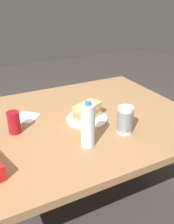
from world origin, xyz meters
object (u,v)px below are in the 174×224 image
object	(u,v)px
paper_plate	(87,119)
water_bottle_tall	(89,125)
dining_table	(66,132)
soda_can_red	(14,122)
sandwich	(87,111)
plastic_cup_stack	(125,120)

from	to	relation	value
paper_plate	water_bottle_tall	xyz separation A→B (m)	(-0.11, -0.24, 0.10)
dining_table	soda_can_red	size ratio (longest dim) A/B	12.58
paper_plate	soda_can_red	bearing A→B (deg)	173.62
dining_table	sandwich	bearing A→B (deg)	-19.18
dining_table	plastic_cup_stack	distance (m)	0.38
plastic_cup_stack	water_bottle_tall	bearing A→B (deg)	-174.59
dining_table	plastic_cup_stack	bearing A→B (deg)	-48.52
dining_table	soda_can_red	xyz separation A→B (m)	(-0.29, 0.00, 0.14)
soda_can_red	dining_table	bearing A→B (deg)	-0.19
dining_table	sandwich	world-z (taller)	sandwich
dining_table	water_bottle_tall	world-z (taller)	water_bottle_tall
sandwich	plastic_cup_stack	distance (m)	0.25
water_bottle_tall	plastic_cup_stack	xyz separation A→B (m)	(0.23, 0.02, -0.04)
paper_plate	plastic_cup_stack	bearing A→B (deg)	-62.18
sandwich	soda_can_red	size ratio (longest dim) A/B	1.64
paper_plate	soda_can_red	xyz separation A→B (m)	(-0.41, 0.05, 0.06)
soda_can_red	plastic_cup_stack	xyz separation A→B (m)	(0.52, -0.26, 0.01)
sandwich	water_bottle_tall	xyz separation A→B (m)	(-0.12, -0.24, 0.06)
dining_table	paper_plate	distance (m)	0.15
dining_table	plastic_cup_stack	xyz separation A→B (m)	(0.23, -0.26, 0.16)
dining_table	water_bottle_tall	size ratio (longest dim) A/B	6.55
sandwich	soda_can_red	world-z (taller)	soda_can_red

